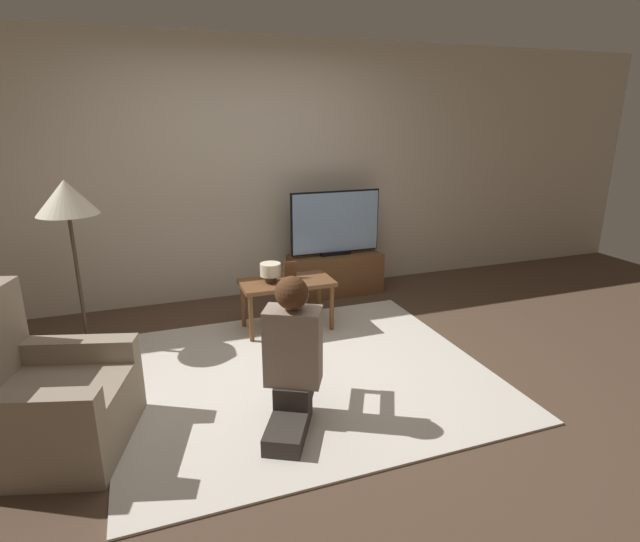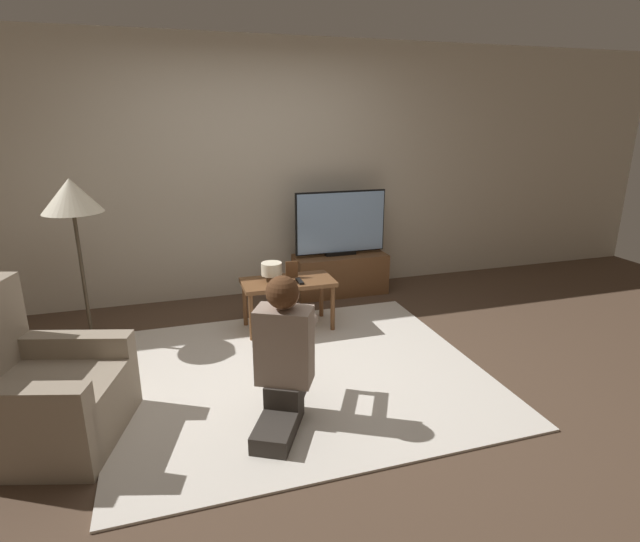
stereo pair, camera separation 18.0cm
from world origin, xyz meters
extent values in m
plane|color=brown|center=(0.00, 0.00, 0.00)|extent=(10.00, 10.00, 0.00)
cube|color=beige|center=(0.00, 1.93, 1.30)|extent=(10.00, 0.06, 2.60)
cube|color=silver|center=(0.00, 0.00, 0.01)|extent=(2.65, 2.32, 0.02)
cube|color=brown|center=(0.88, 1.61, 0.22)|extent=(0.99, 0.38, 0.43)
cube|color=black|center=(0.88, 1.61, 0.45)|extent=(0.33, 0.08, 0.04)
cube|color=black|center=(0.88, 1.62, 0.78)|extent=(0.98, 0.03, 0.66)
cube|color=#8CB2E0|center=(0.88, 1.61, 0.78)|extent=(0.95, 0.04, 0.63)
cube|color=brown|center=(0.11, 0.84, 0.45)|extent=(0.81, 0.41, 0.04)
cylinder|color=brown|center=(-0.25, 0.67, 0.21)|extent=(0.04, 0.04, 0.43)
cylinder|color=brown|center=(0.48, 0.67, 0.21)|extent=(0.04, 0.04, 0.43)
cylinder|color=brown|center=(-0.25, 1.01, 0.21)|extent=(0.04, 0.04, 0.43)
cylinder|color=brown|center=(0.48, 1.01, 0.21)|extent=(0.04, 0.04, 0.43)
cylinder|color=#4C4233|center=(-1.56, 1.06, 0.01)|extent=(0.28, 0.28, 0.03)
cylinder|color=#4C4233|center=(-1.56, 1.06, 0.69)|extent=(0.03, 0.03, 1.32)
cone|color=#EFE5C6|center=(-1.56, 1.06, 1.26)|extent=(0.46, 0.46, 0.27)
cube|color=gray|center=(-1.63, -0.31, 0.20)|extent=(1.02, 0.99, 0.39)
cube|color=gray|center=(-1.72, -0.62, 0.27)|extent=(0.84, 0.37, 0.53)
cube|color=gray|center=(-1.54, 0.00, 0.27)|extent=(0.84, 0.37, 0.53)
cube|color=#332D28|center=(-0.33, -0.68, 0.07)|extent=(0.42, 0.52, 0.11)
cube|color=#332D28|center=(-0.24, -0.52, 0.20)|extent=(0.31, 0.31, 0.14)
cube|color=gray|center=(-0.24, -0.52, 0.51)|extent=(0.39, 0.34, 0.48)
sphere|color=tan|center=(-0.24, -0.52, 0.85)|extent=(0.19, 0.19, 0.19)
sphere|color=#4C2D19|center=(-0.25, -0.53, 0.86)|extent=(0.20, 0.20, 0.20)
cube|color=black|center=(-0.07, -0.19, 0.53)|extent=(0.13, 0.10, 0.04)
cylinder|color=gray|center=(-0.03, -0.34, 0.53)|extent=(0.20, 0.30, 0.07)
cylinder|color=gray|center=(-0.21, -0.25, 0.53)|extent=(0.20, 0.30, 0.07)
cube|color=brown|center=(0.17, 0.91, 0.54)|extent=(0.11, 0.01, 0.15)
cylinder|color=#4C3823|center=(-0.03, 0.85, 0.49)|extent=(0.10, 0.10, 0.06)
cylinder|color=#EFE5C6|center=(-0.03, 0.85, 0.58)|extent=(0.18, 0.18, 0.11)
cube|color=black|center=(0.20, 0.76, 0.47)|extent=(0.04, 0.15, 0.02)
camera|label=1|loc=(-1.03, -3.17, 1.85)|focal=28.00mm
camera|label=2|loc=(-0.85, -3.22, 1.85)|focal=28.00mm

